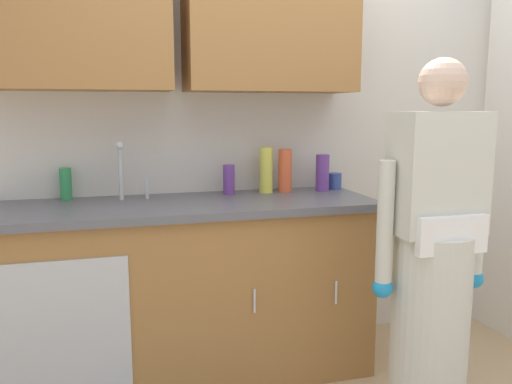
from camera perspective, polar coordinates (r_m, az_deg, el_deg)
kitchen_wall_with_uppers at (r=3.02m, az=-0.94°, el=10.32°), size 4.80×0.44×2.70m
counter_cabinet at (r=2.81m, az=-7.65°, el=-10.97°), size 1.90×0.62×0.90m
countertop at (r=2.69m, az=-7.81°, el=-1.50°), size 1.96×0.66×0.04m
sink at (r=2.67m, az=-13.53°, el=-1.62°), size 0.50×0.36×0.35m
person_at_sink at (r=2.43m, az=18.71°, el=-8.59°), size 0.55×0.34×1.62m
bottle_water_tall at (r=2.89m, az=-20.08°, el=0.85°), size 0.06×0.06×0.17m
bottle_water_short at (r=2.98m, az=3.19°, el=2.36°), size 0.08×0.08×0.24m
bottle_soap at (r=2.89m, az=-2.98°, el=1.36°), size 0.06×0.06×0.16m
bottle_dish_liquid at (r=3.03m, az=7.27°, el=2.09°), size 0.08×0.08×0.21m
bottle_cleaner_spray at (r=2.94m, az=1.10°, el=2.42°), size 0.08×0.08×0.26m
cup_by_sink at (r=3.11m, az=8.63°, el=1.18°), size 0.08×0.08×0.10m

